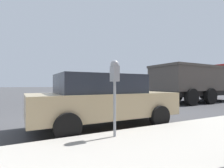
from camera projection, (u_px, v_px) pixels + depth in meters
name	position (u px, v px, depth m)	size (l,w,h in m)	color
ground_plane	(82.00, 120.00, 6.17)	(220.00, 220.00, 0.00)	#424244
parking_meter	(115.00, 78.00, 3.79)	(0.21, 0.19, 1.66)	gray
car_tan	(104.00, 99.00, 5.34)	(2.04, 4.45, 1.57)	tan
dump_truck	(199.00, 81.00, 12.99)	(3.10, 7.64, 2.83)	black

